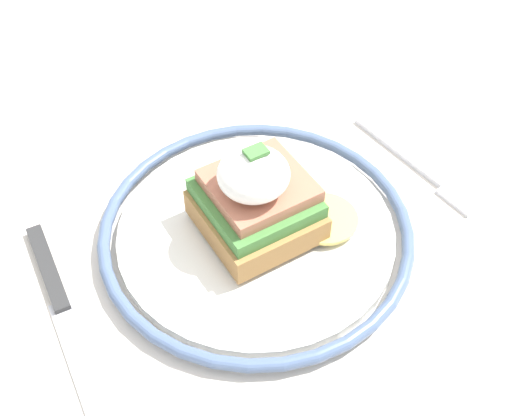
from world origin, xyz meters
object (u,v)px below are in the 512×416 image
object	(u,v)px
fork	(421,167)
plate	(256,231)
sandwich	(257,199)
knife	(62,307)

from	to	relation	value
fork	plate	bearing A→B (deg)	-2.99
plate	sandwich	xyz separation A→B (m)	(-0.00, 0.00, 0.04)
plate	knife	world-z (taller)	plate
sandwich	plate	bearing A→B (deg)	-10.53
sandwich	knife	world-z (taller)	sandwich
plate	sandwich	bearing A→B (deg)	169.47
plate	sandwich	size ratio (longest dim) A/B	2.13
fork	knife	bearing A→B (deg)	-4.26
sandwich	knife	size ratio (longest dim) A/B	0.59
plate	fork	bearing A→B (deg)	177.01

